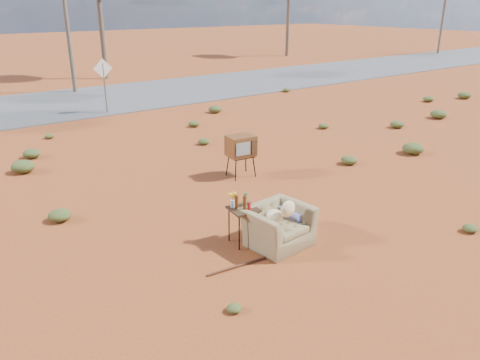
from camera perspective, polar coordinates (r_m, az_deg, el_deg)
ground at (r=9.31m, az=3.08°, el=-6.30°), size 140.00×140.00×0.00m
highway at (r=22.42m, az=-22.29°, el=8.44°), size 140.00×7.00×0.04m
armchair at (r=8.74m, az=4.99°, el=-4.85°), size 1.39×0.96×1.00m
tv_unit at (r=11.94m, az=0.12°, el=4.10°), size 0.73×0.61×1.09m
side_table at (r=8.58m, az=0.13°, el=-3.28°), size 0.56×0.56×1.00m
rusty_bar at (r=8.24m, az=1.14°, el=-10.01°), size 1.65×0.22×0.04m
road_sign at (r=19.78m, az=-16.28°, el=12.06°), size 0.78×0.06×2.19m
utility_pole_center at (r=24.96m, az=-20.61°, el=19.39°), size 1.40×0.20×8.00m
utility_pole_east at (r=45.99m, az=23.69°, el=19.10°), size 1.40×0.20×8.00m
scrub_patch at (r=12.37m, az=-13.01°, el=0.91°), size 17.49×8.07×0.33m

